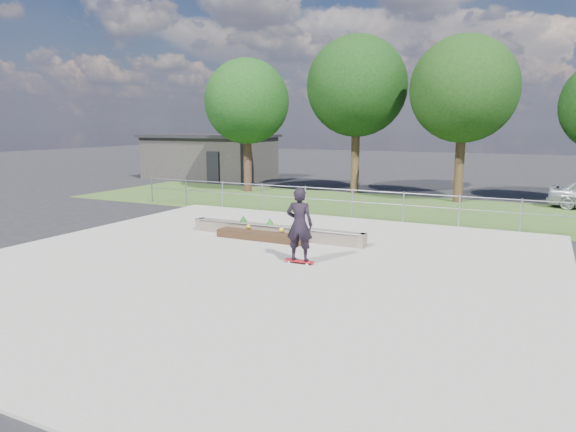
# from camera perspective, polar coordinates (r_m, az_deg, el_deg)

# --- Properties ---
(ground) EXTENTS (120.00, 120.00, 0.00)m
(ground) POSITION_cam_1_polar(r_m,az_deg,el_deg) (13.50, -3.61, -5.54)
(ground) COLOR black
(ground) RESTS_ON ground
(grass_verge) EXTENTS (30.00, 8.00, 0.02)m
(grass_verge) POSITION_cam_1_polar(r_m,az_deg,el_deg) (23.46, 9.95, 1.05)
(grass_verge) COLOR #314C1E
(grass_verge) RESTS_ON ground
(concrete_slab) EXTENTS (15.00, 15.00, 0.06)m
(concrete_slab) POSITION_cam_1_polar(r_m,az_deg,el_deg) (13.49, -3.62, -5.41)
(concrete_slab) COLOR gray
(concrete_slab) RESTS_ON ground
(fence) EXTENTS (20.06, 0.06, 1.20)m
(fence) POSITION_cam_1_polar(r_m,az_deg,el_deg) (20.05, 7.15, 1.80)
(fence) COLOR gray
(fence) RESTS_ON ground
(building) EXTENTS (8.40, 5.40, 3.00)m
(building) POSITION_cam_1_polar(r_m,az_deg,el_deg) (35.79, -8.68, 6.58)
(building) COLOR #2C2A27
(building) RESTS_ON ground
(tree_far_left) EXTENTS (4.55, 4.55, 7.15)m
(tree_far_left) POSITION_cam_1_polar(r_m,az_deg,el_deg) (28.29, -4.61, 12.53)
(tree_far_left) COLOR #372016
(tree_far_left) RESTS_ON ground
(tree_mid_left) EXTENTS (5.25, 5.25, 8.25)m
(tree_mid_left) POSITION_cam_1_polar(r_m,az_deg,el_deg) (27.82, 7.65, 14.07)
(tree_mid_left) COLOR #382616
(tree_mid_left) RESTS_ON ground
(tree_mid_right) EXTENTS (4.90, 4.90, 7.70)m
(tree_mid_right) POSITION_cam_1_polar(r_m,az_deg,el_deg) (25.54, 18.95, 13.15)
(tree_mid_right) COLOR #332214
(tree_mid_right) RESTS_ON ground
(grind_ledge) EXTENTS (6.00, 0.44, 0.43)m
(grind_ledge) POSITION_cam_1_polar(r_m,az_deg,el_deg) (16.44, -1.42, -1.74)
(grind_ledge) COLOR brown
(grind_ledge) RESTS_ON concrete_slab
(planter_bed) EXTENTS (3.00, 1.20, 0.61)m
(planter_bed) POSITION_cam_1_polar(r_m,az_deg,el_deg) (16.49, -2.35, -1.78)
(planter_bed) COLOR black
(planter_bed) RESTS_ON concrete_slab
(skateboarder) EXTENTS (0.80, 0.56, 2.00)m
(skateboarder) POSITION_cam_1_polar(r_m,az_deg,el_deg) (13.23, 1.28, -0.96)
(skateboarder) COLOR white
(skateboarder) RESTS_ON concrete_slab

